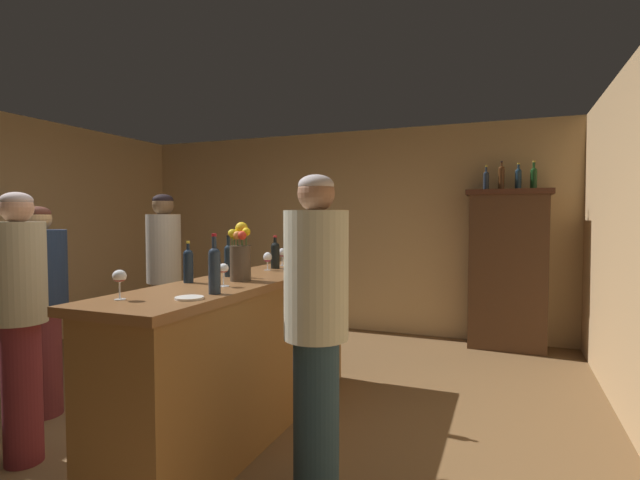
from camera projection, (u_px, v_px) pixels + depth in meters
The scene contains 24 objects.
floor at pixel (177, 430), 3.31m from camera, with size 8.73×8.73×0.00m, color brown.
wall_back at pixel (339, 231), 6.42m from camera, with size 5.98×0.12×2.64m, color tan.
bar_counter at pixel (247, 352), 3.34m from camera, with size 0.62×2.60×1.08m.
display_cabinet at pixel (508, 266), 5.35m from camera, with size 0.91×0.44×1.81m.
wine_bottle_rose at pixel (306, 250), 4.35m from camera, with size 0.07×0.07×0.27m.
wine_bottle_chardonnay at pixel (214, 268), 2.59m from camera, with size 0.07×0.07×0.33m.
wine_bottle_syrah at pixel (188, 264), 3.04m from camera, with size 0.06×0.06×0.27m.
wine_bottle_merlot at pixel (275, 254), 3.89m from camera, with size 0.07×0.07×0.27m.
wine_bottle_pinot at pixel (229, 259), 3.35m from camera, with size 0.06×0.06×0.30m.
wine_bottle_riesling at pixel (301, 254), 3.67m from camera, with size 0.06×0.06×0.29m.
wine_glass_front at pixel (119, 278), 2.41m from camera, with size 0.07×0.07×0.15m.
wine_glass_mid at pixel (223, 270), 2.87m from camera, with size 0.07×0.07×0.14m.
wine_glass_rear at pixel (282, 254), 4.12m from camera, with size 0.07×0.07×0.15m.
wine_glass_spare at pixel (268, 258), 3.76m from camera, with size 0.07×0.07×0.15m.
flower_arrangement at pixel (240, 255), 3.13m from camera, with size 0.16×0.17×0.39m.
cheese_plate at pixel (189, 298), 2.43m from camera, with size 0.15×0.15×0.01m, color white.
display_bottle_left at pixel (486, 180), 5.40m from camera, with size 0.06×0.06×0.28m.
display_bottle_midleft at pixel (501, 177), 5.34m from camera, with size 0.07×0.07×0.32m.
display_bottle_center at pixel (518, 178), 5.27m from camera, with size 0.07×0.07×0.30m.
display_bottle_midright at pixel (534, 177), 5.21m from camera, with size 0.07×0.07×0.31m.
patron_in_grey at pixel (20, 313), 2.84m from camera, with size 0.30×0.30×1.65m.
patron_in_navy at pixel (164, 272), 4.58m from camera, with size 0.33×0.33×1.72m.
patron_redhead at pixel (41, 302), 3.54m from camera, with size 0.38×0.38×1.58m.
bartender at pixel (316, 323), 2.45m from camera, with size 0.34×0.34×1.72m.
Camera 1 is at (2.14, -2.64, 1.50)m, focal length 26.44 mm.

